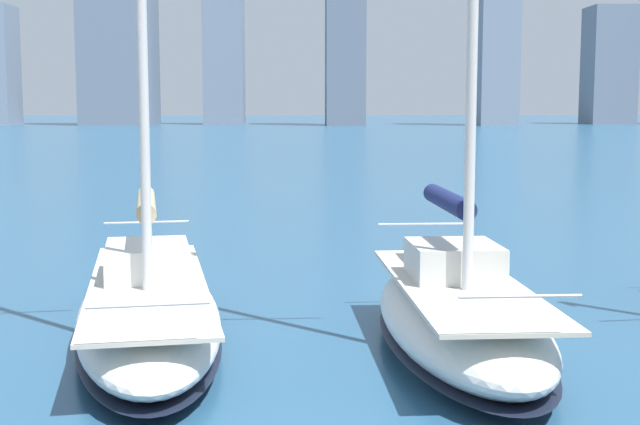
# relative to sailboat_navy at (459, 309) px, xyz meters

# --- Properties ---
(city_skyline) EXTENTS (169.79, 20.33, 43.65)m
(city_skyline) POSITION_rel_sailboat_navy_xyz_m (5.16, -153.28, 17.27)
(city_skyline) COLOR gray
(city_skyline) RESTS_ON ground
(sailboat_navy) EXTENTS (2.58, 7.15, 13.12)m
(sailboat_navy) POSITION_rel_sailboat_navy_xyz_m (0.00, 0.00, 0.00)
(sailboat_navy) COLOR white
(sailboat_navy) RESTS_ON ground
(sailboat_tan) EXTENTS (3.68, 8.75, 12.48)m
(sailboat_tan) POSITION_rel_sailboat_navy_xyz_m (4.95, -0.85, -0.08)
(sailboat_tan) COLOR white
(sailboat_tan) RESTS_ON ground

